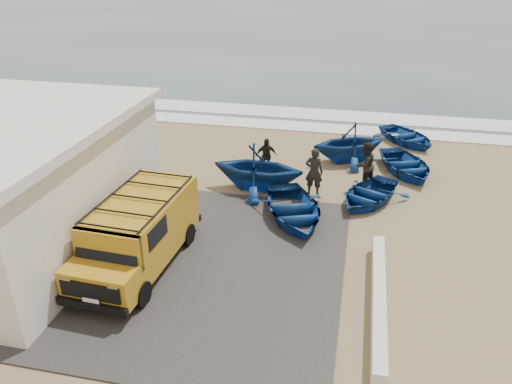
{
  "coord_description": "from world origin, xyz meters",
  "views": [
    {
      "loc": [
        4.02,
        -14.44,
        9.0
      ],
      "look_at": [
        0.68,
        1.06,
        1.2
      ],
      "focal_mm": 35.0,
      "sensor_mm": 36.0,
      "label": 1
    }
  ],
  "objects_px": {
    "fisherman_front": "(314,172)",
    "fisherman_middle": "(365,165)",
    "boat_near_right": "(369,194)",
    "boat_far_right": "(407,136)",
    "fisherman_back": "(266,156)",
    "boat_near_left": "(293,209)",
    "boat_far_left": "(349,142)",
    "van": "(139,231)",
    "parapet": "(379,300)",
    "boat_mid_right": "(405,165)",
    "boat_mid_left": "(258,167)"
  },
  "relations": [
    {
      "from": "boat_near_right",
      "to": "boat_mid_right",
      "type": "xyz_separation_m",
      "value": [
        1.56,
        3.23,
        0.03
      ]
    },
    {
      "from": "boat_near_left",
      "to": "boat_far_left",
      "type": "distance_m",
      "value": 6.3
    },
    {
      "from": "boat_mid_left",
      "to": "fisherman_middle",
      "type": "bearing_deg",
      "value": -71.6
    },
    {
      "from": "boat_near_left",
      "to": "boat_far_left",
      "type": "xyz_separation_m",
      "value": [
        1.68,
        6.05,
        0.5
      ]
    },
    {
      "from": "boat_mid_right",
      "to": "boat_near_left",
      "type": "bearing_deg",
      "value": -150.72
    },
    {
      "from": "boat_near_right",
      "to": "boat_mid_left",
      "type": "distance_m",
      "value": 4.52
    },
    {
      "from": "boat_near_left",
      "to": "boat_near_right",
      "type": "height_order",
      "value": "boat_near_left"
    },
    {
      "from": "boat_mid_left",
      "to": "boat_near_right",
      "type": "bearing_deg",
      "value": -89.81
    },
    {
      "from": "van",
      "to": "boat_mid_right",
      "type": "height_order",
      "value": "van"
    },
    {
      "from": "parapet",
      "to": "boat_near_right",
      "type": "bearing_deg",
      "value": 93.13
    },
    {
      "from": "boat_near_left",
      "to": "boat_mid_left",
      "type": "xyz_separation_m",
      "value": [
        -1.79,
        2.22,
        0.56
      ]
    },
    {
      "from": "parapet",
      "to": "fisherman_back",
      "type": "relative_size",
      "value": 3.73
    },
    {
      "from": "boat_near_right",
      "to": "boat_far_right",
      "type": "distance_m",
      "value": 7.33
    },
    {
      "from": "parapet",
      "to": "boat_near_right",
      "type": "height_order",
      "value": "boat_near_right"
    },
    {
      "from": "van",
      "to": "fisherman_front",
      "type": "xyz_separation_m",
      "value": [
        4.71,
        6.11,
        -0.22
      ]
    },
    {
      "from": "van",
      "to": "fisherman_back",
      "type": "distance_m",
      "value": 8.19
    },
    {
      "from": "parapet",
      "to": "boat_mid_right",
      "type": "relative_size",
      "value": 1.61
    },
    {
      "from": "boat_far_left",
      "to": "fisherman_middle",
      "type": "bearing_deg",
      "value": -12.25
    },
    {
      "from": "boat_far_left",
      "to": "boat_mid_right",
      "type": "bearing_deg",
      "value": 43.39
    },
    {
      "from": "van",
      "to": "boat_near_right",
      "type": "distance_m",
      "value": 9.1
    },
    {
      "from": "van",
      "to": "boat_mid_right",
      "type": "distance_m",
      "value": 12.45
    },
    {
      "from": "boat_mid_left",
      "to": "fisherman_front",
      "type": "distance_m",
      "value": 2.28
    },
    {
      "from": "boat_near_left",
      "to": "fisherman_back",
      "type": "height_order",
      "value": "fisherman_back"
    },
    {
      "from": "boat_mid_right",
      "to": "boat_far_right",
      "type": "height_order",
      "value": "boat_mid_right"
    },
    {
      "from": "boat_far_left",
      "to": "fisherman_front",
      "type": "xyz_separation_m",
      "value": [
        -1.2,
        -3.83,
        0.07
      ]
    },
    {
      "from": "boat_far_left",
      "to": "boat_far_right",
      "type": "height_order",
      "value": "boat_far_left"
    },
    {
      "from": "fisherman_back",
      "to": "fisherman_front",
      "type": "bearing_deg",
      "value": -58.14
    },
    {
      "from": "fisherman_back",
      "to": "boat_near_right",
      "type": "bearing_deg",
      "value": -44.91
    },
    {
      "from": "boat_near_right",
      "to": "fisherman_back",
      "type": "relative_size",
      "value": 2.15
    },
    {
      "from": "boat_near_right",
      "to": "fisherman_back",
      "type": "distance_m",
      "value": 4.88
    },
    {
      "from": "boat_near_left",
      "to": "boat_far_right",
      "type": "bearing_deg",
      "value": 42.59
    },
    {
      "from": "boat_near_right",
      "to": "fisherman_front",
      "type": "bearing_deg",
      "value": -160.27
    },
    {
      "from": "fisherman_front",
      "to": "fisherman_middle",
      "type": "xyz_separation_m",
      "value": [
        1.97,
        1.15,
        -0.01
      ]
    },
    {
      "from": "van",
      "to": "fisherman_middle",
      "type": "bearing_deg",
      "value": 50.55
    },
    {
      "from": "boat_near_right",
      "to": "fisherman_front",
      "type": "distance_m",
      "value": 2.29
    },
    {
      "from": "boat_far_left",
      "to": "fisherman_back",
      "type": "relative_size",
      "value": 2.17
    },
    {
      "from": "fisherman_front",
      "to": "fisherman_middle",
      "type": "bearing_deg",
      "value": -144.72
    },
    {
      "from": "fisherman_middle",
      "to": "fisherman_back",
      "type": "bearing_deg",
      "value": -54.58
    },
    {
      "from": "boat_far_left",
      "to": "boat_far_right",
      "type": "distance_m",
      "value": 4.17
    },
    {
      "from": "boat_mid_right",
      "to": "boat_far_left",
      "type": "relative_size",
      "value": 1.07
    },
    {
      "from": "parapet",
      "to": "boat_mid_right",
      "type": "bearing_deg",
      "value": 82.98
    },
    {
      "from": "boat_far_left",
      "to": "boat_mid_left",
      "type": "bearing_deg",
      "value": -70.5
    },
    {
      "from": "boat_mid_left",
      "to": "fisherman_back",
      "type": "height_order",
      "value": "boat_mid_left"
    },
    {
      "from": "fisherman_front",
      "to": "fisherman_middle",
      "type": "distance_m",
      "value": 2.28
    },
    {
      "from": "parapet",
      "to": "fisherman_front",
      "type": "xyz_separation_m",
      "value": [
        -2.54,
        6.75,
        0.72
      ]
    },
    {
      "from": "van",
      "to": "boat_mid_left",
      "type": "distance_m",
      "value": 6.58
    },
    {
      "from": "boat_near_left",
      "to": "van",
      "type": "bearing_deg",
      "value": -158.4
    },
    {
      "from": "boat_far_left",
      "to": "fisherman_middle",
      "type": "distance_m",
      "value": 2.8
    },
    {
      "from": "parapet",
      "to": "boat_far_left",
      "type": "relative_size",
      "value": 1.72
    },
    {
      "from": "boat_far_right",
      "to": "boat_near_left",
      "type": "bearing_deg",
      "value": -153.49
    }
  ]
}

